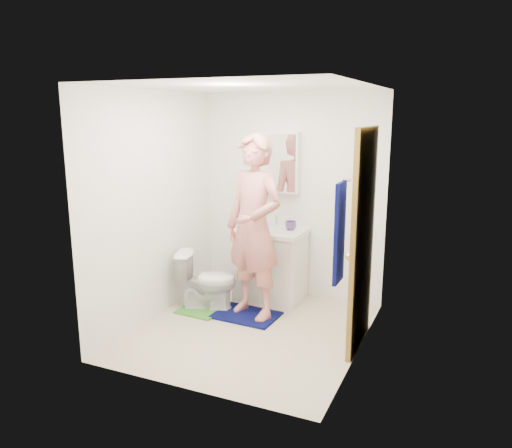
{
  "coord_description": "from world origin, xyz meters",
  "views": [
    {
      "loc": [
        1.96,
        -4.28,
        2.17
      ],
      "look_at": [
        -0.04,
        0.25,
        1.06
      ],
      "focal_mm": 35.0,
      "sensor_mm": 36.0,
      "label": 1
    }
  ],
  "objects_px": {
    "toilet": "(207,280)",
    "medicine_cabinet": "(279,162)",
    "vanity_cabinet": "(271,266)",
    "man": "(254,227)",
    "toothbrush_cup": "(291,225)",
    "soap_dispenser": "(257,220)",
    "towel": "(340,233)"
  },
  "relations": [
    {
      "from": "soap_dispenser",
      "to": "medicine_cabinet",
      "type": "bearing_deg",
      "value": 53.4
    },
    {
      "from": "towel",
      "to": "man",
      "type": "bearing_deg",
      "value": 141.0
    },
    {
      "from": "towel",
      "to": "toilet",
      "type": "height_order",
      "value": "towel"
    },
    {
      "from": "soap_dispenser",
      "to": "vanity_cabinet",
      "type": "bearing_deg",
      "value": 3.56
    },
    {
      "from": "vanity_cabinet",
      "to": "towel",
      "type": "relative_size",
      "value": 1.0
    },
    {
      "from": "vanity_cabinet",
      "to": "medicine_cabinet",
      "type": "xyz_separation_m",
      "value": [
        0.0,
        0.22,
        1.2
      ]
    },
    {
      "from": "medicine_cabinet",
      "to": "man",
      "type": "bearing_deg",
      "value": -87.5
    },
    {
      "from": "towel",
      "to": "toilet",
      "type": "relative_size",
      "value": 1.2
    },
    {
      "from": "toilet",
      "to": "soap_dispenser",
      "type": "distance_m",
      "value": 0.91
    },
    {
      "from": "towel",
      "to": "soap_dispenser",
      "type": "bearing_deg",
      "value": 132.59
    },
    {
      "from": "toilet",
      "to": "man",
      "type": "bearing_deg",
      "value": -107.03
    },
    {
      "from": "toilet",
      "to": "soap_dispenser",
      "type": "relative_size",
      "value": 3.51
    },
    {
      "from": "soap_dispenser",
      "to": "man",
      "type": "distance_m",
      "value": 0.59
    },
    {
      "from": "medicine_cabinet",
      "to": "toothbrush_cup",
      "type": "distance_m",
      "value": 0.75
    },
    {
      "from": "soap_dispenser",
      "to": "toothbrush_cup",
      "type": "distance_m",
      "value": 0.4
    },
    {
      "from": "toilet",
      "to": "toothbrush_cup",
      "type": "distance_m",
      "value": 1.14
    },
    {
      "from": "toilet",
      "to": "toothbrush_cup",
      "type": "xyz_separation_m",
      "value": [
        0.76,
        0.64,
        0.57
      ]
    },
    {
      "from": "vanity_cabinet",
      "to": "soap_dispenser",
      "type": "height_order",
      "value": "soap_dispenser"
    },
    {
      "from": "vanity_cabinet",
      "to": "man",
      "type": "distance_m",
      "value": 0.81
    },
    {
      "from": "medicine_cabinet",
      "to": "toilet",
      "type": "distance_m",
      "value": 1.59
    },
    {
      "from": "towel",
      "to": "toothbrush_cup",
      "type": "distance_m",
      "value": 1.86
    },
    {
      "from": "soap_dispenser",
      "to": "toothbrush_cup",
      "type": "xyz_separation_m",
      "value": [
        0.39,
        0.07,
        -0.04
      ]
    },
    {
      "from": "toilet",
      "to": "medicine_cabinet",
      "type": "bearing_deg",
      "value": -52.44
    },
    {
      "from": "towel",
      "to": "toothbrush_cup",
      "type": "bearing_deg",
      "value": 121.82
    },
    {
      "from": "towel",
      "to": "soap_dispenser",
      "type": "height_order",
      "value": "towel"
    },
    {
      "from": "towel",
      "to": "toothbrush_cup",
      "type": "xyz_separation_m",
      "value": [
        -0.96,
        1.55,
        -0.35
      ]
    },
    {
      "from": "medicine_cabinet",
      "to": "towel",
      "type": "xyz_separation_m",
      "value": [
        1.18,
        -1.71,
        -0.35
      ]
    },
    {
      "from": "toothbrush_cup",
      "to": "vanity_cabinet",
      "type": "bearing_deg",
      "value": -163.75
    },
    {
      "from": "medicine_cabinet",
      "to": "towel",
      "type": "distance_m",
      "value": 2.11
    },
    {
      "from": "toothbrush_cup",
      "to": "man",
      "type": "bearing_deg",
      "value": -106.58
    },
    {
      "from": "vanity_cabinet",
      "to": "towel",
      "type": "distance_m",
      "value": 2.08
    },
    {
      "from": "soap_dispenser",
      "to": "man",
      "type": "height_order",
      "value": "man"
    }
  ]
}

